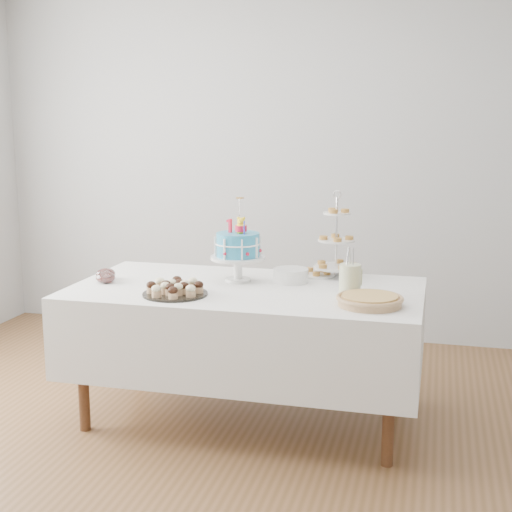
% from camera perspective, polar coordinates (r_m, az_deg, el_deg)
% --- Properties ---
extents(floor, '(5.00, 5.00, 0.00)m').
position_cam_1_polar(floor, '(3.92, -1.95, -14.54)').
color(floor, brown).
rests_on(floor, ground).
extents(walls, '(5.04, 4.04, 2.70)m').
position_cam_1_polar(walls, '(3.56, -2.09, 5.53)').
color(walls, '#A2A5A7').
rests_on(walls, floor).
extents(table, '(1.92, 1.02, 0.77)m').
position_cam_1_polar(table, '(3.99, -0.78, -5.69)').
color(table, silver).
rests_on(table, floor).
extents(birthday_cake, '(0.31, 0.31, 0.48)m').
position_cam_1_polar(birthday_cake, '(4.05, -1.45, -0.24)').
color(birthday_cake, silver).
rests_on(birthday_cake, table).
extents(cupcake_tray, '(0.34, 0.34, 0.08)m').
position_cam_1_polar(cupcake_tray, '(3.78, -6.50, -2.55)').
color(cupcake_tray, black).
rests_on(cupcake_tray, table).
extents(pie, '(0.34, 0.34, 0.05)m').
position_cam_1_polar(pie, '(3.59, 9.08, -3.48)').
color(pie, tan).
rests_on(pie, table).
extents(tiered_stand, '(0.26, 0.26, 0.51)m').
position_cam_1_polar(tiered_stand, '(4.19, 6.44, 1.21)').
color(tiered_stand, silver).
rests_on(tiered_stand, table).
extents(plate_stack, '(0.20, 0.20, 0.08)m').
position_cam_1_polar(plate_stack, '(4.05, 2.79, -1.56)').
color(plate_stack, silver).
rests_on(plate_stack, table).
extents(pastry_plate, '(0.23, 0.23, 0.03)m').
position_cam_1_polar(pastry_plate, '(4.25, 4.84, -1.35)').
color(pastry_plate, silver).
rests_on(pastry_plate, table).
extents(jam_bowl_a, '(0.11, 0.11, 0.06)m').
position_cam_1_polar(jam_bowl_a, '(4.12, -11.94, -1.70)').
color(jam_bowl_a, silver).
rests_on(jam_bowl_a, table).
extents(jam_bowl_b, '(0.11, 0.11, 0.07)m').
position_cam_1_polar(jam_bowl_b, '(4.21, -11.93, -1.42)').
color(jam_bowl_b, silver).
rests_on(jam_bowl_b, table).
extents(utensil_pitcher, '(0.12, 0.11, 0.26)m').
position_cam_1_polar(utensil_pitcher, '(3.76, 7.53, -1.81)').
color(utensil_pitcher, white).
rests_on(utensil_pitcher, table).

